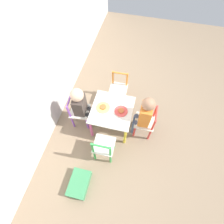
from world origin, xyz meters
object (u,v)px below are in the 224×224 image
(kids_table, at_px, (112,112))
(plate_front, at_px, (121,111))
(chair_red, at_px, (146,122))
(storage_bin, at_px, (79,184))
(child_back, at_px, (81,105))
(plate_back, at_px, (103,107))
(chair_green, at_px, (104,147))
(child_front, at_px, (144,114))
(chair_purple, at_px, (79,112))
(chair_orange, at_px, (119,89))

(kids_table, bearing_deg, plate_front, -90.00)
(chair_red, distance_m, storage_bin, 1.17)
(plate_front, distance_m, storage_bin, 1.05)
(child_back, relative_size, storage_bin, 2.22)
(plate_back, bearing_deg, chair_red, -89.74)
(chair_green, bearing_deg, kids_table, -90.00)
(kids_table, relative_size, plate_back, 2.97)
(kids_table, bearing_deg, child_front, -89.67)
(chair_green, bearing_deg, chair_red, -135.24)
(chair_purple, bearing_deg, plate_back, -88.00)
(child_front, height_order, child_back, child_front)
(child_front, bearing_deg, chair_red, 90.00)
(kids_table, distance_m, chair_purple, 0.48)
(chair_red, bearing_deg, chair_orange, -134.44)
(chair_green, bearing_deg, chair_purple, -42.47)
(chair_orange, relative_size, chair_green, 1.00)
(chair_green, bearing_deg, plate_front, -104.36)
(child_front, bearing_deg, kids_table, -90.00)
(chair_red, relative_size, plate_front, 3.13)
(kids_table, xyz_separation_m, chair_green, (-0.47, -0.01, -0.09))
(chair_purple, bearing_deg, chair_orange, -47.21)
(chair_purple, xyz_separation_m, chair_orange, (0.52, -0.46, 0.00))
(kids_table, height_order, chair_green, chair_green)
(kids_table, distance_m, plate_front, 0.14)
(plate_back, bearing_deg, chair_purple, 97.87)
(chair_red, distance_m, plate_front, 0.39)
(child_back, bearing_deg, plate_front, -91.33)
(chair_orange, relative_size, child_back, 0.72)
(chair_purple, distance_m, plate_back, 0.39)
(child_back, height_order, plate_back, child_back)
(plate_back, bearing_deg, storage_bin, 175.42)
(plate_front, bearing_deg, storage_bin, 161.13)
(storage_bin, bearing_deg, kids_table, -11.91)
(chair_red, height_order, chair_green, same)
(kids_table, xyz_separation_m, child_front, (0.00, -0.41, 0.11))
(kids_table, xyz_separation_m, chair_orange, (0.47, 0.01, -0.09))
(chair_purple, relative_size, storage_bin, 1.61)
(child_front, distance_m, child_back, 0.83)
(chair_red, xyz_separation_m, child_back, (-0.05, 0.89, 0.19))
(plate_front, bearing_deg, chair_red, -89.55)
(child_front, bearing_deg, plate_back, -90.08)
(kids_table, height_order, chair_purple, chair_purple)
(chair_orange, distance_m, child_front, 0.67)
(plate_back, bearing_deg, child_back, 98.29)
(chair_orange, bearing_deg, child_front, -49.41)
(kids_table, distance_m, chair_orange, 0.48)
(child_front, bearing_deg, chair_green, -40.80)
(kids_table, relative_size, storage_bin, 1.61)
(child_back, bearing_deg, chair_purple, 90.00)
(kids_table, relative_size, plate_front, 3.13)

